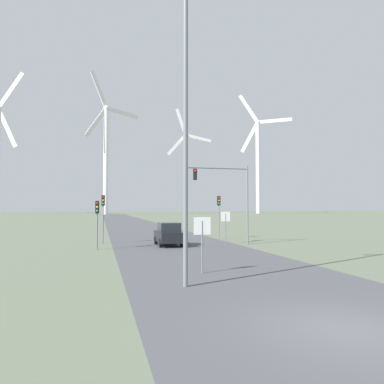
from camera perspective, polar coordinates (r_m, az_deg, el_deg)
ground_plane at (r=10.59m, az=22.27°, el=-18.70°), size 600.00×600.00×0.00m
road_surface at (r=56.63m, az=-7.81°, el=-5.44°), size 10.00×240.00×0.01m
streetlamp at (r=15.04m, az=-0.98°, el=15.04°), size 2.82×0.32×12.42m
stop_sign_near at (r=17.31m, az=1.56°, el=-6.40°), size 0.81×0.07×2.57m
stop_sign_far at (r=31.55m, az=5.13°, el=-4.47°), size 0.81×0.07×2.67m
traffic_light_post_near_left at (r=32.44m, az=-13.40°, el=-2.39°), size 0.28×0.34×4.08m
traffic_light_post_near_right at (r=36.36m, az=4.11°, el=-2.36°), size 0.28×0.34×4.15m
traffic_light_post_mid_left at (r=27.83m, az=-14.25°, el=-3.23°), size 0.28×0.34×3.50m
traffic_light_mast_overhead at (r=30.72m, az=5.30°, el=0.69°), size 5.34×0.35×6.48m
car_approaching at (r=29.91m, az=-3.58°, el=-6.42°), size 1.88×4.11×1.83m
wind_turbine_center at (r=177.77m, az=-12.99°, el=6.26°), size 24.85×13.45×65.07m
wind_turbine_right at (r=229.84m, az=-1.01°, el=4.05°), size 28.16×2.60×63.95m
wind_turbine_far_right at (r=204.49m, az=10.00°, el=5.14°), size 25.01×13.86×64.85m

